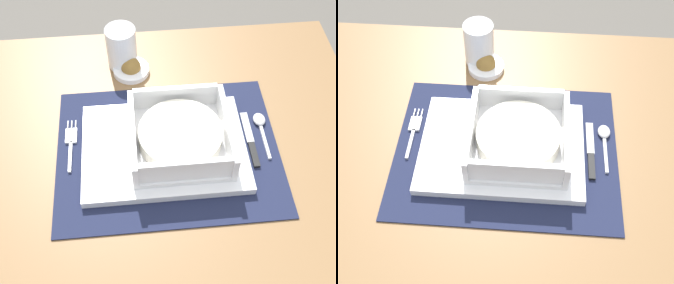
# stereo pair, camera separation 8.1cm
# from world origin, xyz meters

# --- Properties ---
(ground_plane) EXTENTS (6.00, 6.00, 0.00)m
(ground_plane) POSITION_xyz_m (0.00, 0.00, 0.00)
(ground_plane) COLOR #59544C
(dining_table) EXTENTS (0.85, 0.71, 0.73)m
(dining_table) POSITION_xyz_m (0.00, 0.00, 0.62)
(dining_table) COLOR brown
(dining_table) RESTS_ON ground
(placemat) EXTENTS (0.42, 0.33, 0.00)m
(placemat) POSITION_xyz_m (0.02, -0.00, 0.74)
(placemat) COLOR #191E38
(placemat) RESTS_ON dining_table
(serving_plate) EXTENTS (0.31, 0.22, 0.02)m
(serving_plate) POSITION_xyz_m (0.01, 0.00, 0.75)
(serving_plate) COLOR white
(serving_plate) RESTS_ON placemat
(porridge_bowl) EXTENTS (0.18, 0.18, 0.06)m
(porridge_bowl) POSITION_xyz_m (0.04, 0.00, 0.78)
(porridge_bowl) COLOR white
(porridge_bowl) RESTS_ON serving_plate
(fork) EXTENTS (0.02, 0.13, 0.00)m
(fork) POSITION_xyz_m (-0.16, 0.04, 0.74)
(fork) COLOR silver
(fork) RESTS_ON placemat
(spoon) EXTENTS (0.02, 0.11, 0.01)m
(spoon) POSITION_xyz_m (0.21, 0.04, 0.74)
(spoon) COLOR silver
(spoon) RESTS_ON placemat
(butter_knife) EXTENTS (0.01, 0.13, 0.01)m
(butter_knife) POSITION_xyz_m (0.18, 0.00, 0.74)
(butter_knife) COLOR black
(butter_knife) RESTS_ON placemat
(drinking_glass) EXTENTS (0.07, 0.07, 0.09)m
(drinking_glass) POSITION_xyz_m (-0.06, 0.25, 0.78)
(drinking_glass) COLOR white
(drinking_glass) RESTS_ON dining_table
(condiment_saucer) EXTENTS (0.08, 0.08, 0.04)m
(condiment_saucer) POSITION_xyz_m (-0.04, 0.22, 0.75)
(condiment_saucer) COLOR white
(condiment_saucer) RESTS_ON dining_table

